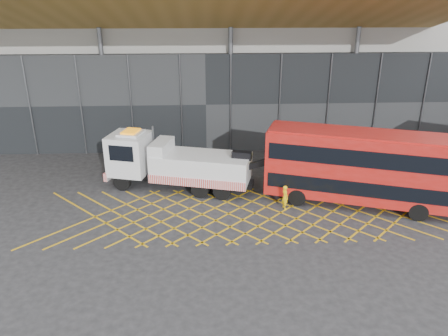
{
  "coord_description": "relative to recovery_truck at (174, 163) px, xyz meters",
  "views": [
    {
      "loc": [
        1.81,
        -23.44,
        12.5
      ],
      "look_at": [
        3.0,
        1.5,
        2.4
      ],
      "focal_mm": 35.0,
      "sensor_mm": 36.0,
      "label": 1
    }
  ],
  "objects": [
    {
      "name": "worker",
      "position": [
        7.0,
        -3.43,
        -1.07
      ],
      "size": [
        0.52,
        0.65,
        1.54
      ],
      "primitive_type": "imported",
      "rotation": [
        0.0,
        0.0,
        1.88
      ],
      "color": "yellow",
      "rests_on": "ground_plane"
    },
    {
      "name": "bus_towed",
      "position": [
        11.72,
        -3.11,
        0.8
      ],
      "size": [
        11.87,
        6.31,
        4.74
      ],
      "rotation": [
        0.0,
        0.0,
        -0.33
      ],
      "color": "#AD140F",
      "rests_on": "ground_plane"
    },
    {
      "name": "ground_plane",
      "position": [
        0.28,
        -4.01,
        -1.84
      ],
      "size": [
        120.0,
        120.0,
        0.0
      ],
      "primitive_type": "plane",
      "color": "#242426"
    },
    {
      "name": "recovery_truck",
      "position": [
        0.0,
        0.0,
        0.0
      ],
      "size": [
        11.4,
        5.14,
        3.98
      ],
      "rotation": [
        0.0,
        0.0,
        -0.26
      ],
      "color": "black",
      "rests_on": "ground_plane"
    },
    {
      "name": "road_markings",
      "position": [
        5.08,
        -4.01,
        -1.83
      ],
      "size": [
        26.36,
        7.16,
        0.01
      ],
      "color": "gold",
      "rests_on": "ground_plane"
    },
    {
      "name": "construction_building",
      "position": [
        2.2,
        14.39,
        7.14
      ],
      "size": [
        55.0,
        23.97,
        18.0
      ],
      "color": "gray",
      "rests_on": "ground_plane"
    }
  ]
}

